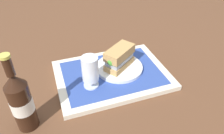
# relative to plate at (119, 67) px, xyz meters

# --- Properties ---
(ground_plane) EXTENTS (3.00, 3.00, 0.00)m
(ground_plane) POSITION_rel_plate_xyz_m (0.04, 0.01, -0.03)
(ground_plane) COLOR brown
(tray) EXTENTS (0.44, 0.32, 0.02)m
(tray) POSITION_rel_plate_xyz_m (0.04, 0.01, -0.02)
(tray) COLOR beige
(tray) RESTS_ON ground_plane
(placemat) EXTENTS (0.38, 0.27, 0.00)m
(placemat) POSITION_rel_plate_xyz_m (0.04, 0.01, -0.01)
(placemat) COLOR #2D4793
(placemat) RESTS_ON tray
(plate) EXTENTS (0.19, 0.19, 0.01)m
(plate) POSITION_rel_plate_xyz_m (0.00, 0.00, 0.00)
(plate) COLOR white
(plate) RESTS_ON placemat
(sandwich) EXTENTS (0.14, 0.13, 0.08)m
(sandwich) POSITION_rel_plate_xyz_m (0.00, 0.00, 0.05)
(sandwich) COLOR tan
(sandwich) RESTS_ON plate
(beer_glass) EXTENTS (0.06, 0.06, 0.12)m
(beer_glass) POSITION_rel_plate_xyz_m (0.13, 0.06, 0.06)
(beer_glass) COLOR silver
(beer_glass) RESTS_ON placemat
(beer_bottle) EXTENTS (0.07, 0.07, 0.27)m
(beer_bottle) POSITION_rel_plate_xyz_m (0.36, 0.15, 0.08)
(beer_bottle) COLOR black
(beer_bottle) RESTS_ON ground_plane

